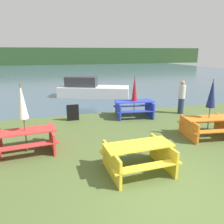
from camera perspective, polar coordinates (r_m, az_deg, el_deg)
name	(u,v)px	position (r m, az deg, el deg)	size (l,w,h in m)	color
ground_plane	(169,197)	(5.34, 14.73, -20.65)	(60.00, 60.00, 0.00)	#516633
water	(62,72)	(35.96, -13.05, 10.18)	(60.00, 50.00, 0.00)	#425B6B
far_treeline	(55,56)	(55.80, -14.72, 13.91)	(80.00, 1.60, 4.00)	#284723
picnic_table_yellow	(138,155)	(5.93, 6.87, -11.09)	(1.82, 1.43, 0.78)	yellow
picnic_table_orange	(208,125)	(8.95, 23.78, -3.11)	(1.99, 1.61, 0.75)	orange
picnic_table_red	(26,139)	(7.49, -21.54, -6.47)	(1.98, 1.53, 0.72)	red
picnic_table_blue	(134,107)	(10.76, 5.77, 1.28)	(2.06, 1.65, 0.80)	blue
umbrella_navy	(212,94)	(8.67, 24.63, 4.37)	(0.32, 0.32, 2.18)	brown
umbrella_crimson	(135,89)	(10.57, 5.91, 6.10)	(0.28, 0.28, 2.01)	brown
umbrella_white	(22,102)	(7.15, -22.48, 2.47)	(0.32, 0.32, 2.19)	brown
boat	(91,89)	(15.62, -5.47, 5.93)	(5.18, 3.46, 1.42)	silver
person	(182,97)	(11.71, 17.72, 3.69)	(0.34, 0.34, 1.70)	#283351
signboard	(73,113)	(10.27, -10.19, -0.16)	(0.55, 0.08, 0.75)	black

